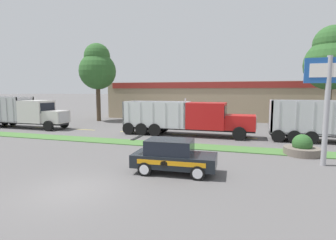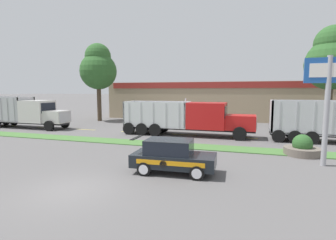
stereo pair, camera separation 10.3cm
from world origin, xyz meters
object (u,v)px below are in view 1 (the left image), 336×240
at_px(store_sign_post, 328,89).
at_px(stone_planter, 302,148).
at_px(dump_truck_mid, 197,119).
at_px(rally_car, 173,156).
at_px(dump_truck_lead, 28,114).

distance_m(store_sign_post, stone_planter, 4.43).
relative_size(dump_truck_mid, rally_car, 2.83).
bearing_deg(dump_truck_lead, stone_planter, -9.57).
height_order(dump_truck_lead, rally_car, dump_truck_lead).
relative_size(dump_truck_mid, stone_planter, 5.42).
xyz_separation_m(dump_truck_mid, rally_car, (0.95, -11.12, -0.71)).
distance_m(rally_car, stone_planter, 9.15).
bearing_deg(rally_car, dump_truck_mid, 94.86).
relative_size(rally_car, store_sign_post, 0.71).
bearing_deg(dump_truck_lead, rally_car, -27.95).
distance_m(dump_truck_mid, store_sign_post, 11.59).
relative_size(dump_truck_lead, rally_car, 2.72).
relative_size(store_sign_post, stone_planter, 2.69).
height_order(dump_truck_mid, rally_car, dump_truck_mid).
xyz_separation_m(rally_car, stone_planter, (6.90, 6.01, -0.41)).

